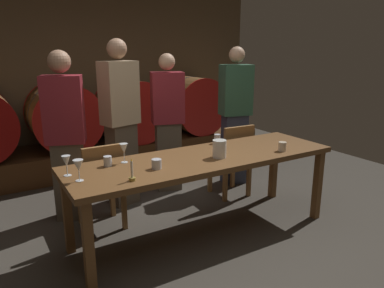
{
  "coord_description": "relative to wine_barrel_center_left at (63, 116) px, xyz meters",
  "views": [
    {
      "loc": [
        -1.53,
        -2.51,
        1.75
      ],
      "look_at": [
        0.18,
        0.32,
        0.86
      ],
      "focal_mm": 34.01,
      "sensor_mm": 36.0,
      "label": 1
    }
  ],
  "objects": [
    {
      "name": "chair_right",
      "position": [
        1.51,
        -1.89,
        -0.33
      ],
      "size": [
        0.42,
        0.42,
        0.88
      ],
      "rotation": [
        0.0,
        0.0,
        3.1
      ],
      "color": "olive",
      "rests_on": "ground"
    },
    {
      "name": "pitcher",
      "position": [
        0.82,
        -2.58,
        0.04
      ],
      "size": [
        0.13,
        0.13,
        0.16
      ],
      "color": "white",
      "rests_on": "dining_table"
    },
    {
      "name": "guest_far_right",
      "position": [
        1.8,
        -1.52,
        0.08
      ],
      "size": [
        0.43,
        0.32,
        1.76
      ],
      "rotation": [
        0.0,
        0.0,
        2.9
      ],
      "color": "#33384C",
      "rests_on": "ground"
    },
    {
      "name": "cup_center_left",
      "position": [
        0.19,
        -2.58,
        -0.0
      ],
      "size": [
        0.08,
        0.08,
        0.08
      ],
      "primitive_type": "cylinder",
      "color": "silver",
      "rests_on": "dining_table"
    },
    {
      "name": "wine_glass_right",
      "position": [
        0.02,
        -2.28,
        0.08
      ],
      "size": [
        0.07,
        0.07,
        0.17
      ],
      "color": "white",
      "rests_on": "dining_table"
    },
    {
      "name": "guest_far_left",
      "position": [
        -0.28,
        -1.47,
        0.07
      ],
      "size": [
        0.44,
        0.36,
        1.72
      ],
      "rotation": [
        0.0,
        0.0,
        2.78
      ],
      "color": "brown",
      "rests_on": "ground"
    },
    {
      "name": "dining_table",
      "position": [
        0.72,
        -2.49,
        -0.12
      ],
      "size": [
        2.54,
        0.77,
        0.78
      ],
      "color": "brown",
      "rests_on": "ground"
    },
    {
      "name": "wine_barrel_far_right",
      "position": [
        2.07,
        0.0,
        0.0
      ],
      "size": [
        0.92,
        0.85,
        0.92
      ],
      "color": "brown",
      "rests_on": "barrel_shelf"
    },
    {
      "name": "back_wall",
      "position": [
        0.5,
        0.55,
        0.5
      ],
      "size": [
        5.74,
        0.24,
        2.64
      ],
      "primitive_type": "cube",
      "color": "brown",
      "rests_on": "ground"
    },
    {
      "name": "guest_center_right",
      "position": [
        0.96,
        -1.28,
        0.04
      ],
      "size": [
        0.43,
        0.34,
        1.68
      ],
      "rotation": [
        0.0,
        0.0,
        2.84
      ],
      "color": "brown",
      "rests_on": "ground"
    },
    {
      "name": "candle_center",
      "position": [
        -0.09,
        -2.74,
        0.0
      ],
      "size": [
        0.05,
        0.05,
        0.18
      ],
      "color": "olive",
      "rests_on": "dining_table"
    },
    {
      "name": "guest_center_left",
      "position": [
        0.32,
        -1.41,
        0.13
      ],
      "size": [
        0.43,
        0.33,
        1.84
      ],
      "rotation": [
        0.0,
        0.0,
        3.41
      ],
      "color": "brown",
      "rests_on": "ground"
    },
    {
      "name": "wine_glass_left",
      "position": [
        -0.48,
        -2.37,
        0.07
      ],
      "size": [
        0.07,
        0.07,
        0.16
      ],
      "color": "white",
      "rests_on": "dining_table"
    },
    {
      "name": "cup_center_right",
      "position": [
        1.09,
        -2.16,
        0.0
      ],
      "size": [
        0.06,
        0.06,
        0.1
      ],
      "primitive_type": "cylinder",
      "color": "silver",
      "rests_on": "dining_table"
    },
    {
      "name": "barrel_shelf",
      "position": [
        0.5,
        0.0,
        -0.64
      ],
      "size": [
        5.17,
        0.9,
        0.37
      ],
      "primitive_type": "cube",
      "color": "#4C2D16",
      "rests_on": "ground"
    },
    {
      "name": "wine_barrel_center_right",
      "position": [
        0.99,
        0.0,
        0.0
      ],
      "size": [
        0.92,
        0.85,
        0.92
      ],
      "color": "#513319",
      "rests_on": "barrel_shelf"
    },
    {
      "name": "wine_glass_center",
      "position": [
        -0.43,
        -2.54,
        0.07
      ],
      "size": [
        0.08,
        0.08,
        0.17
      ],
      "color": "white",
      "rests_on": "dining_table"
    },
    {
      "name": "cup_far_left",
      "position": [
        -0.13,
        -2.3,
        -0.0
      ],
      "size": [
        0.07,
        0.07,
        0.09
      ],
      "primitive_type": "cylinder",
      "color": "silver",
      "rests_on": "dining_table"
    },
    {
      "name": "cup_far_right",
      "position": [
        1.46,
        -2.72,
        0.0
      ],
      "size": [
        0.08,
        0.08,
        0.09
      ],
      "primitive_type": "cylinder",
      "color": "beige",
      "rests_on": "dining_table"
    },
    {
      "name": "wine_barrel_center_left",
      "position": [
        0.0,
        0.0,
        0.0
      ],
      "size": [
        0.92,
        0.85,
        0.92
      ],
      "color": "#513319",
      "rests_on": "barrel_shelf"
    },
    {
      "name": "ground_plane",
      "position": [
        0.5,
        -2.65,
        -0.82
      ],
      "size": [
        7.47,
        7.47,
        0.0
      ],
      "primitive_type": "plane",
      "color": "#3F3A33"
    },
    {
      "name": "chair_left",
      "position": [
        -0.08,
        -1.91,
        -0.33
      ],
      "size": [
        0.4,
        0.4,
        0.88
      ],
      "rotation": [
        0.0,
        0.0,
        3.15
      ],
      "color": "olive",
      "rests_on": "ground"
    }
  ]
}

